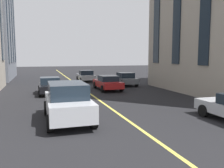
% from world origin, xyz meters
% --- Properties ---
extents(lane_centre_line, '(80.00, 0.16, 0.01)m').
position_xyz_m(lane_centre_line, '(20.00, 0.00, 0.00)').
color(lane_centre_line, '#D8C64C').
rests_on(lane_centre_line, ground_plane).
extents(car_silver_near, '(4.70, 2.14, 1.88)m').
position_xyz_m(car_silver_near, '(14.65, 2.84, 0.97)').
color(car_silver_near, '#B7BABF').
rests_on(car_silver_near, ground_plane).
extents(car_black_trailing, '(3.90, 1.89, 1.40)m').
position_xyz_m(car_black_trailing, '(23.60, 3.22, 0.70)').
color(car_black_trailing, black).
rests_on(car_black_trailing, ground_plane).
extents(car_red_parked_a, '(4.40, 1.95, 1.37)m').
position_xyz_m(car_red_parked_a, '(24.44, -2.07, 0.70)').
color(car_red_parked_a, '#B21E1E').
rests_on(car_red_parked_a, ground_plane).
extents(car_grey_mid, '(3.90, 1.89, 1.40)m').
position_xyz_m(car_grey_mid, '(27.34, -4.90, 0.70)').
color(car_grey_mid, slate).
rests_on(car_grey_mid, ground_plane).
extents(car_silver_far, '(3.90, 1.89, 1.40)m').
position_xyz_m(car_silver_far, '(32.68, -1.63, 0.70)').
color(car_silver_far, '#B7BABF').
rests_on(car_silver_far, ground_plane).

